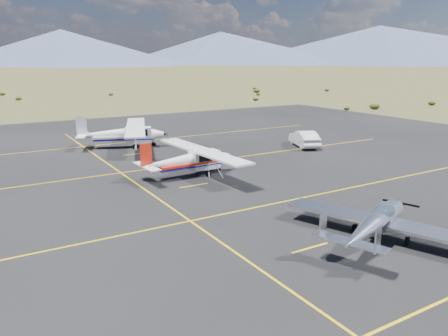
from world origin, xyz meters
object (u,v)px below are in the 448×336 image
object	(u,v)px
aircraft_cessna	(189,159)
sedan	(304,138)
aircraft_plain	(123,133)
aircraft_low_wing	(377,222)

from	to	relation	value
aircraft_cessna	sedan	bearing A→B (deg)	12.55
aircraft_cessna	sedan	xyz separation A→B (m)	(13.66, 3.83, -0.41)
aircraft_cessna	aircraft_plain	distance (m)	11.97
aircraft_cessna	aircraft_low_wing	bearing A→B (deg)	-84.62
aircraft_cessna	sedan	size ratio (longest dim) A/B	2.28
aircraft_low_wing	aircraft_plain	bearing A→B (deg)	75.56
aircraft_low_wing	aircraft_plain	size ratio (longest dim) A/B	0.78
aircraft_plain	sedan	distance (m)	16.55
aircraft_low_wing	aircraft_plain	distance (m)	26.39
aircraft_cessna	sedan	distance (m)	14.19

